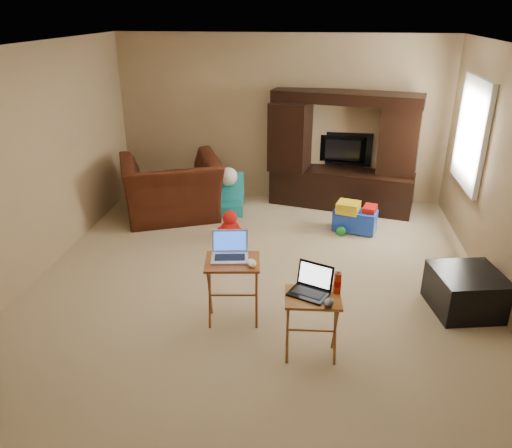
# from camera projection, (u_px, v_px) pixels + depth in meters

# --- Properties ---
(floor) EXTENTS (5.50, 5.50, 0.00)m
(floor) POSITION_uv_depth(u_px,v_px,m) (258.00, 282.00, 5.60)
(floor) COLOR #CAB98C
(floor) RESTS_ON ground
(ceiling) EXTENTS (5.50, 5.50, 0.00)m
(ceiling) POSITION_uv_depth(u_px,v_px,m) (259.00, 47.00, 4.59)
(ceiling) COLOR silver
(ceiling) RESTS_ON ground
(wall_back) EXTENTS (5.00, 0.00, 5.00)m
(wall_back) POSITION_uv_depth(u_px,v_px,m) (281.00, 120.00, 7.59)
(wall_back) COLOR tan
(wall_back) RESTS_ON ground
(wall_front) EXTENTS (5.00, 0.00, 5.00)m
(wall_front) POSITION_uv_depth(u_px,v_px,m) (193.00, 340.00, 2.60)
(wall_front) COLOR tan
(wall_front) RESTS_ON ground
(wall_left) EXTENTS (0.00, 5.50, 5.50)m
(wall_left) POSITION_uv_depth(u_px,v_px,m) (29.00, 167.00, 5.39)
(wall_left) COLOR tan
(wall_left) RESTS_ON ground
(window_pane) EXTENTS (0.00, 1.20, 1.20)m
(window_pane) POSITION_uv_depth(u_px,v_px,m) (473.00, 133.00, 6.15)
(window_pane) COLOR white
(window_pane) RESTS_ON ground
(window_frame) EXTENTS (0.06, 1.14, 1.34)m
(window_frame) POSITION_uv_depth(u_px,v_px,m) (471.00, 133.00, 6.16)
(window_frame) COLOR white
(window_frame) RESTS_ON ground
(entertainment_center) EXTENTS (2.19, 0.98, 1.74)m
(entertainment_center) POSITION_uv_depth(u_px,v_px,m) (343.00, 152.00, 7.37)
(entertainment_center) COLOR black
(entertainment_center) RESTS_ON floor
(television) EXTENTS (0.89, 0.18, 0.51)m
(television) POSITION_uv_depth(u_px,v_px,m) (343.00, 150.00, 7.57)
(television) COLOR black
(television) RESTS_ON entertainment_center
(recliner) EXTENTS (1.70, 1.61, 0.88)m
(recliner) POSITION_uv_depth(u_px,v_px,m) (172.00, 188.00, 7.16)
(recliner) COLOR #471C0F
(recliner) RESTS_ON floor
(child_rocker) EXTENTS (0.53, 0.58, 0.59)m
(child_rocker) POSITION_uv_depth(u_px,v_px,m) (227.00, 194.00, 7.35)
(child_rocker) COLOR teal
(child_rocker) RESTS_ON floor
(plush_toy) EXTENTS (0.36, 0.30, 0.40)m
(plush_toy) POSITION_uv_depth(u_px,v_px,m) (230.00, 225.00, 6.56)
(plush_toy) COLOR red
(plush_toy) RESTS_ON floor
(push_toy) EXTENTS (0.67, 0.55, 0.43)m
(push_toy) POSITION_uv_depth(u_px,v_px,m) (355.00, 217.00, 6.77)
(push_toy) COLOR blue
(push_toy) RESTS_ON floor
(ottoman) EXTENTS (0.77, 0.77, 0.42)m
(ottoman) POSITION_uv_depth(u_px,v_px,m) (466.00, 291.00, 5.02)
(ottoman) COLOR black
(ottoman) RESTS_ON floor
(tray_table_left) EXTENTS (0.56, 0.47, 0.66)m
(tray_table_left) POSITION_uv_depth(u_px,v_px,m) (233.00, 291.00, 4.79)
(tray_table_left) COLOR #954E24
(tray_table_left) RESTS_ON floor
(tray_table_right) EXTENTS (0.50, 0.41, 0.61)m
(tray_table_right) POSITION_uv_depth(u_px,v_px,m) (311.00, 326.00, 4.31)
(tray_table_right) COLOR #A86228
(tray_table_right) RESTS_ON floor
(laptop_left) EXTENTS (0.39, 0.33, 0.24)m
(laptop_left) POSITION_uv_depth(u_px,v_px,m) (230.00, 248.00, 4.64)
(laptop_left) COLOR silver
(laptop_left) RESTS_ON tray_table_left
(laptop_right) EXTENTS (0.40, 0.37, 0.24)m
(laptop_right) POSITION_uv_depth(u_px,v_px,m) (309.00, 282.00, 4.16)
(laptop_right) COLOR black
(laptop_right) RESTS_ON tray_table_right
(mouse_left) EXTENTS (0.12, 0.15, 0.06)m
(mouse_left) POSITION_uv_depth(u_px,v_px,m) (252.00, 263.00, 4.56)
(mouse_left) COLOR white
(mouse_left) RESTS_ON tray_table_left
(mouse_right) EXTENTS (0.11, 0.14, 0.05)m
(mouse_right) POSITION_uv_depth(u_px,v_px,m) (329.00, 302.00, 4.05)
(mouse_right) COLOR #38383C
(mouse_right) RESTS_ON tray_table_right
(water_bottle) EXTENTS (0.06, 0.06, 0.19)m
(water_bottle) POSITION_uv_depth(u_px,v_px,m) (338.00, 283.00, 4.19)
(water_bottle) COLOR red
(water_bottle) RESTS_ON tray_table_right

